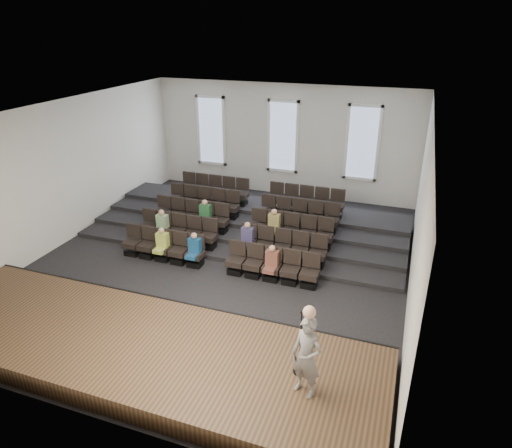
# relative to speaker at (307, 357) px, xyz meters

# --- Properties ---
(ground) EXTENTS (14.00, 14.00, 0.00)m
(ground) POSITION_rel_speaker_xyz_m (-4.17, 5.37, -1.40)
(ground) COLOR black
(ground) RESTS_ON ground
(ceiling) EXTENTS (12.00, 14.00, 0.02)m
(ceiling) POSITION_rel_speaker_xyz_m (-4.17, 5.37, 3.61)
(ceiling) COLOR white
(ceiling) RESTS_ON ground
(wall_back) EXTENTS (12.00, 0.04, 5.00)m
(wall_back) POSITION_rel_speaker_xyz_m (-4.17, 12.39, 1.10)
(wall_back) COLOR silver
(wall_back) RESTS_ON ground
(wall_front) EXTENTS (12.00, 0.04, 5.00)m
(wall_front) POSITION_rel_speaker_xyz_m (-4.17, -1.65, 1.10)
(wall_front) COLOR silver
(wall_front) RESTS_ON ground
(wall_left) EXTENTS (0.04, 14.00, 5.00)m
(wall_left) POSITION_rel_speaker_xyz_m (-10.19, 5.37, 1.10)
(wall_left) COLOR silver
(wall_left) RESTS_ON ground
(wall_right) EXTENTS (0.04, 14.00, 5.00)m
(wall_right) POSITION_rel_speaker_xyz_m (1.85, 5.37, 1.10)
(wall_right) COLOR silver
(wall_right) RESTS_ON ground
(stage) EXTENTS (11.80, 3.60, 0.50)m
(stage) POSITION_rel_speaker_xyz_m (-4.17, 0.27, -1.15)
(stage) COLOR #4F3622
(stage) RESTS_ON ground
(stage_lip) EXTENTS (11.80, 0.06, 0.52)m
(stage_lip) POSITION_rel_speaker_xyz_m (-4.17, 2.04, -1.15)
(stage_lip) COLOR black
(stage_lip) RESTS_ON ground
(risers) EXTENTS (11.80, 4.80, 0.60)m
(risers) POSITION_rel_speaker_xyz_m (-4.17, 8.54, -1.21)
(risers) COLOR black
(risers) RESTS_ON ground
(seating_rows) EXTENTS (6.80, 4.70, 1.67)m
(seating_rows) POSITION_rel_speaker_xyz_m (-4.17, 6.91, -0.72)
(seating_rows) COLOR black
(seating_rows) RESTS_ON ground
(windows) EXTENTS (8.44, 0.10, 3.24)m
(windows) POSITION_rel_speaker_xyz_m (-4.17, 12.32, 1.30)
(windows) COLOR white
(windows) RESTS_ON wall_back
(audience) EXTENTS (4.85, 2.64, 1.10)m
(audience) POSITION_rel_speaker_xyz_m (-4.53, 5.67, -0.59)
(audience) COLOR #AFBE4C
(audience) RESTS_ON seating_rows
(speaker) EXTENTS (0.77, 0.63, 1.80)m
(speaker) POSITION_rel_speaker_xyz_m (0.00, 0.00, 0.00)
(speaker) COLOR slate
(speaker) RESTS_ON stage
(mic_stand) EXTENTS (0.26, 0.26, 1.58)m
(mic_stand) POSITION_rel_speaker_xyz_m (-0.26, 0.52, -0.43)
(mic_stand) COLOR black
(mic_stand) RESTS_ON stage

